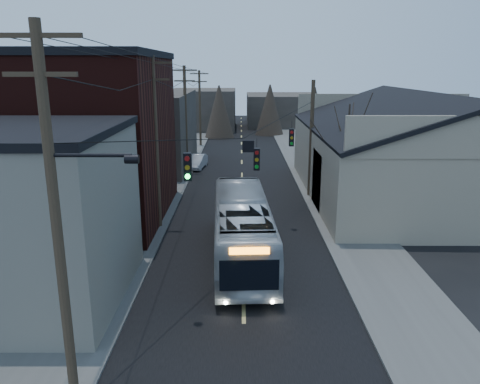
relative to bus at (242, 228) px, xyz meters
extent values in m
cube|color=black|center=(0.04, 16.60, -1.58)|extent=(9.00, 110.00, 0.02)
cube|color=#474744|center=(-6.46, 16.60, -1.53)|extent=(4.00, 110.00, 0.12)
cube|color=#474744|center=(6.54, 16.60, -1.53)|extent=(4.00, 110.00, 0.12)
cube|color=slate|center=(-8.96, -4.40, 1.91)|extent=(8.00, 8.00, 7.00)
cube|color=black|center=(-9.96, 6.60, 3.41)|extent=(10.00, 12.00, 10.00)
cube|color=#332E29|center=(-9.46, 22.60, 1.91)|extent=(9.00, 14.00, 7.00)
cube|color=gray|center=(13.04, 11.60, 0.91)|extent=(16.00, 20.00, 5.00)
cube|color=black|center=(9.04, 11.60, 4.71)|extent=(8.16, 20.60, 2.86)
cube|color=black|center=(17.04, 11.60, 4.71)|extent=(8.16, 20.60, 2.86)
cube|color=#332E29|center=(-5.96, 51.60, 1.41)|extent=(10.00, 12.00, 6.00)
cube|color=#332E29|center=(7.04, 56.60, 0.91)|extent=(12.00, 14.00, 5.00)
cone|color=black|center=(6.54, 6.60, 2.01)|extent=(0.40, 0.40, 7.20)
cylinder|color=#382B1E|center=(-4.96, -10.40, 3.66)|extent=(0.28, 0.28, 10.50)
cube|color=#382B1E|center=(-4.96, -10.40, 8.51)|extent=(2.20, 0.12, 0.12)
cylinder|color=#382B1E|center=(-4.96, 4.60, 3.41)|extent=(0.28, 0.28, 10.00)
cube|color=#382B1E|center=(-4.96, 4.60, 8.01)|extent=(2.20, 0.12, 0.12)
cylinder|color=#382B1E|center=(-4.96, 19.60, 3.16)|extent=(0.28, 0.28, 9.50)
cube|color=#382B1E|center=(-4.96, 19.60, 7.51)|extent=(2.20, 0.12, 0.12)
cylinder|color=#382B1E|center=(-4.96, 34.60, 2.91)|extent=(0.28, 0.28, 9.00)
cube|color=#382B1E|center=(-4.96, 34.60, 7.01)|extent=(2.20, 0.12, 0.12)
cylinder|color=#382B1E|center=(5.04, 11.60, 2.66)|extent=(0.28, 0.28, 8.50)
cube|color=black|center=(-1.96, -5.90, 4.36)|extent=(0.28, 0.20, 1.00)
cube|color=black|center=(0.64, -1.40, 3.76)|extent=(0.28, 0.20, 1.00)
cube|color=black|center=(2.84, 4.60, 3.86)|extent=(0.28, 0.20, 1.00)
imported|color=#A4AAAF|center=(0.00, 0.00, 0.00)|extent=(3.17, 11.50, 3.17)
imported|color=#AAABB2|center=(-4.26, 21.64, -0.94)|extent=(1.89, 4.08, 1.29)
camera|label=1|loc=(-0.09, -22.11, 7.79)|focal=35.00mm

